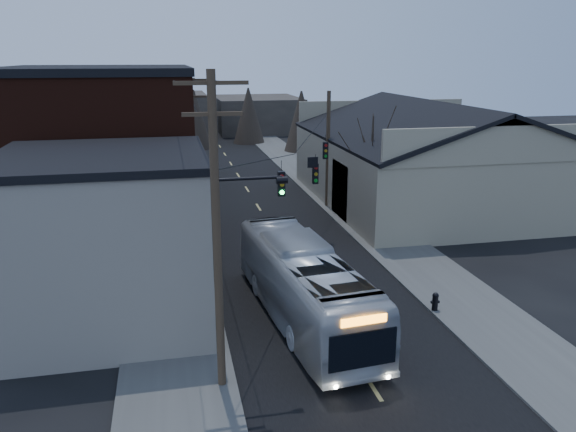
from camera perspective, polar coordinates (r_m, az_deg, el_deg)
name	(u,v)px	position (r m, az deg, el deg)	size (l,w,h in m)	color
ground	(394,421)	(18.74, 10.69, -19.76)	(160.00, 160.00, 0.00)	black
road_surface	(251,195)	(45.66, -3.83, 2.17)	(9.00, 110.00, 0.02)	black
sidewalk_left	(169,198)	(45.21, -12.01, 1.78)	(4.00, 110.00, 0.12)	#474744
sidewalk_right	(328,190)	(47.00, 4.04, 2.63)	(4.00, 110.00, 0.12)	#474744
building_clapboard	(107,242)	(24.20, -17.88, -2.55)	(8.00, 8.00, 7.00)	slate
building_brick	(105,160)	(34.60, -18.13, 5.41)	(10.00, 12.00, 10.00)	black
building_left_far	(130,145)	(50.54, -15.73, 6.99)	(9.00, 14.00, 7.00)	#312C27
warehouse	(428,167)	(44.20, 14.08, 4.83)	(16.16, 20.60, 7.73)	tan
building_far_left	(169,116)	(79.29, -12.03, 9.92)	(10.00, 12.00, 6.00)	#312C27
building_far_right	(257,114)	(85.37, -3.16, 10.30)	(12.00, 14.00, 5.00)	#312C27
bare_tree	(371,172)	(36.97, 8.45, 4.45)	(0.40, 0.40, 7.20)	black
utility_lines	(217,146)	(38.63, -7.28, 7.03)	(11.24, 45.28, 10.50)	#382B1E
bus	(304,284)	(23.69, 1.62, -6.95)	(2.75, 11.77, 3.28)	#AFB4BB
parked_car	(194,178)	(49.46, -9.55, 3.80)	(1.35, 3.88, 1.28)	#96999D
fire_hydrant	(435,301)	(25.60, 14.73, -8.32)	(0.39, 0.28, 0.82)	black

